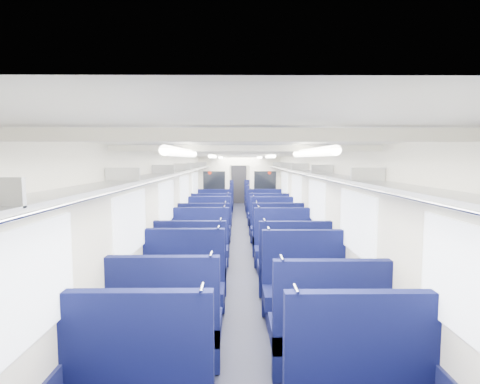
# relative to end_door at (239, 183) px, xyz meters

# --- Properties ---
(floor) EXTENTS (2.80, 18.00, 0.01)m
(floor) POSITION_rel_end_door_xyz_m (0.00, -8.94, -1.00)
(floor) COLOR black
(floor) RESTS_ON ground
(ceiling) EXTENTS (2.80, 18.00, 0.01)m
(ceiling) POSITION_rel_end_door_xyz_m (0.00, -8.94, 1.35)
(ceiling) COLOR white
(ceiling) RESTS_ON wall_left
(wall_left) EXTENTS (0.02, 18.00, 2.35)m
(wall_left) POSITION_rel_end_door_xyz_m (-1.40, -8.94, 0.18)
(wall_left) COLOR silver
(wall_left) RESTS_ON floor
(dado_left) EXTENTS (0.03, 17.90, 0.70)m
(dado_left) POSITION_rel_end_door_xyz_m (-1.39, -8.94, -0.65)
(dado_left) COLOR #11153B
(dado_left) RESTS_ON floor
(wall_right) EXTENTS (0.02, 18.00, 2.35)m
(wall_right) POSITION_rel_end_door_xyz_m (1.40, -8.94, 0.18)
(wall_right) COLOR silver
(wall_right) RESTS_ON floor
(dado_right) EXTENTS (0.03, 17.90, 0.70)m
(dado_right) POSITION_rel_end_door_xyz_m (1.39, -8.94, -0.65)
(dado_right) COLOR #11153B
(dado_right) RESTS_ON floor
(wall_far) EXTENTS (2.80, 0.02, 2.35)m
(wall_far) POSITION_rel_end_door_xyz_m (0.00, 0.06, 0.18)
(wall_far) COLOR silver
(wall_far) RESTS_ON floor
(luggage_rack_left) EXTENTS (0.36, 17.40, 0.18)m
(luggage_rack_left) POSITION_rel_end_door_xyz_m (-1.21, -8.94, 0.97)
(luggage_rack_left) COLOR #B2B5BA
(luggage_rack_left) RESTS_ON wall_left
(luggage_rack_right) EXTENTS (0.36, 17.40, 0.18)m
(luggage_rack_right) POSITION_rel_end_door_xyz_m (1.21, -8.94, 0.97)
(luggage_rack_right) COLOR #B2B5BA
(luggage_rack_right) RESTS_ON wall_right
(windows) EXTENTS (2.78, 15.60, 0.75)m
(windows) POSITION_rel_end_door_xyz_m (0.00, -9.40, 0.42)
(windows) COLOR white
(windows) RESTS_ON wall_left
(ceiling_fittings) EXTENTS (2.70, 16.06, 0.11)m
(ceiling_fittings) POSITION_rel_end_door_xyz_m (0.00, -9.20, 1.29)
(ceiling_fittings) COLOR silver
(ceiling_fittings) RESTS_ON ceiling
(end_door) EXTENTS (0.75, 0.06, 2.00)m
(end_door) POSITION_rel_end_door_xyz_m (0.00, 0.00, 0.00)
(end_door) COLOR black
(end_door) RESTS_ON floor
(bulkhead) EXTENTS (2.80, 0.10, 2.35)m
(bulkhead) POSITION_rel_end_door_xyz_m (-0.00, -5.90, 0.23)
(bulkhead) COLOR silver
(bulkhead) RESTS_ON floor
(seat_4) EXTENTS (1.14, 0.63, 1.27)m
(seat_4) POSITION_rel_end_door_xyz_m (-0.83, -14.83, -0.61)
(seat_4) COLOR #0E1447
(seat_4) RESTS_ON floor
(seat_5) EXTENTS (1.14, 0.63, 1.27)m
(seat_5) POSITION_rel_end_door_xyz_m (0.83, -14.98, -0.61)
(seat_5) COLOR #0E1447
(seat_5) RESTS_ON floor
(seat_6) EXTENTS (1.14, 0.63, 1.27)m
(seat_6) POSITION_rel_end_door_xyz_m (-0.83, -13.66, -0.61)
(seat_6) COLOR #0E1447
(seat_6) RESTS_ON floor
(seat_7) EXTENTS (1.14, 0.63, 1.27)m
(seat_7) POSITION_rel_end_door_xyz_m (0.83, -13.77, -0.61)
(seat_7) COLOR #0E1447
(seat_7) RESTS_ON floor
(seat_8) EXTENTS (1.14, 0.63, 1.27)m
(seat_8) POSITION_rel_end_door_xyz_m (-0.83, -12.69, -0.61)
(seat_8) COLOR #0E1447
(seat_8) RESTS_ON floor
(seat_9) EXTENTS (1.14, 0.63, 1.27)m
(seat_9) POSITION_rel_end_door_xyz_m (0.83, -12.73, -0.61)
(seat_9) COLOR #0E1447
(seat_9) RESTS_ON floor
(seat_10) EXTENTS (1.14, 0.63, 1.27)m
(seat_10) POSITION_rel_end_door_xyz_m (-0.83, -11.39, -0.61)
(seat_10) COLOR #0E1447
(seat_10) RESTS_ON floor
(seat_11) EXTENTS (1.14, 0.63, 1.27)m
(seat_11) POSITION_rel_end_door_xyz_m (0.83, -11.44, -0.61)
(seat_11) COLOR #0E1447
(seat_11) RESTS_ON floor
(seat_12) EXTENTS (1.14, 0.63, 1.27)m
(seat_12) POSITION_rel_end_door_xyz_m (-0.83, -10.32, -0.61)
(seat_12) COLOR #0E1447
(seat_12) RESTS_ON floor
(seat_13) EXTENTS (1.14, 0.63, 1.27)m
(seat_13) POSITION_rel_end_door_xyz_m (0.83, -10.30, -0.61)
(seat_13) COLOR #0E1447
(seat_13) RESTS_ON floor
(seat_14) EXTENTS (1.14, 0.63, 1.27)m
(seat_14) POSITION_rel_end_door_xyz_m (-0.83, -9.14, -0.61)
(seat_14) COLOR #0E1447
(seat_14) RESTS_ON floor
(seat_15) EXTENTS (1.14, 0.63, 1.27)m
(seat_15) POSITION_rel_end_door_xyz_m (0.83, -9.23, -0.61)
(seat_15) COLOR #0E1447
(seat_15) RESTS_ON floor
(seat_16) EXTENTS (1.14, 0.63, 1.27)m
(seat_16) POSITION_rel_end_door_xyz_m (-0.83, -7.96, -0.61)
(seat_16) COLOR #0E1447
(seat_16) RESTS_ON floor
(seat_17) EXTENTS (1.14, 0.63, 1.27)m
(seat_17) POSITION_rel_end_door_xyz_m (0.83, -7.95, -0.61)
(seat_17) COLOR #0E1447
(seat_17) RESTS_ON floor
(seat_18) EXTENTS (1.14, 0.63, 1.27)m
(seat_18) POSITION_rel_end_door_xyz_m (-0.83, -6.78, -0.61)
(seat_18) COLOR #0E1447
(seat_18) RESTS_ON floor
(seat_19) EXTENTS (1.14, 0.63, 1.27)m
(seat_19) POSITION_rel_end_door_xyz_m (0.83, -6.74, -0.61)
(seat_19) COLOR #0E1447
(seat_19) RESTS_ON floor
(seat_20) EXTENTS (1.14, 0.63, 1.27)m
(seat_20) POSITION_rel_end_door_xyz_m (-0.83, -4.83, -0.61)
(seat_20) COLOR #0E1447
(seat_20) RESTS_ON floor
(seat_21) EXTENTS (1.14, 0.63, 1.27)m
(seat_21) POSITION_rel_end_door_xyz_m (0.83, -4.79, -0.61)
(seat_21) COLOR #0E1447
(seat_21) RESTS_ON floor
(seat_22) EXTENTS (1.14, 0.63, 1.27)m
(seat_22) POSITION_rel_end_door_xyz_m (-0.83, -3.65, -0.61)
(seat_22) COLOR #0E1447
(seat_22) RESTS_ON floor
(seat_23) EXTENTS (1.14, 0.63, 1.27)m
(seat_23) POSITION_rel_end_door_xyz_m (0.83, -3.61, -0.61)
(seat_23) COLOR #0E1447
(seat_23) RESTS_ON floor
(seat_24) EXTENTS (1.14, 0.63, 1.27)m
(seat_24) POSITION_rel_end_door_xyz_m (-0.83, -2.48, -0.61)
(seat_24) COLOR #0E1447
(seat_24) RESTS_ON floor
(seat_25) EXTENTS (1.14, 0.63, 1.27)m
(seat_25) POSITION_rel_end_door_xyz_m (0.83, -2.60, -0.61)
(seat_25) COLOR #0E1447
(seat_25) RESTS_ON floor
(seat_26) EXTENTS (1.14, 0.63, 1.27)m
(seat_26) POSITION_rel_end_door_xyz_m (-0.83, -1.40, -0.61)
(seat_26) COLOR #0E1447
(seat_26) RESTS_ON floor
(seat_27) EXTENTS (1.14, 0.63, 1.27)m
(seat_27) POSITION_rel_end_door_xyz_m (0.83, -1.27, -0.61)
(seat_27) COLOR #0E1447
(seat_27) RESTS_ON floor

